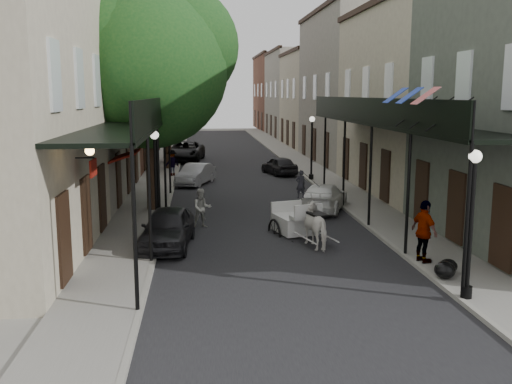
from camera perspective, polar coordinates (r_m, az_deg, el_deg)
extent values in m
plane|color=gray|center=(16.06, 3.55, -8.93)|extent=(140.00, 140.00, 0.00)
cube|color=black|center=(35.47, -1.61, 1.48)|extent=(8.00, 90.00, 0.01)
cube|color=gray|center=(35.46, -9.70, 1.43)|extent=(2.20, 90.00, 0.12)
cube|color=gray|center=(36.15, 6.32, 1.67)|extent=(2.20, 90.00, 0.12)
cube|color=#BEB398|center=(45.42, -13.62, 9.69)|extent=(5.00, 80.00, 10.50)
cube|color=gray|center=(46.34, 8.28, 9.86)|extent=(5.00, 80.00, 10.50)
cube|color=black|center=(22.18, -12.28, 6.62)|extent=(2.20, 18.00, 0.12)
cube|color=black|center=(22.06, -9.60, 7.99)|extent=(0.06, 18.00, 1.00)
cylinder|color=black|center=(13.44, -12.05, -3.46)|extent=(0.10, 0.10, 4.00)
cylinder|color=black|center=(21.28, -9.72, 1.48)|extent=(0.10, 0.10, 4.00)
cylinder|color=black|center=(29.20, -8.65, 3.75)|extent=(0.10, 0.10, 4.00)
cube|color=black|center=(23.27, 13.17, 6.73)|extent=(2.20, 18.00, 0.12)
cube|color=black|center=(22.93, 10.71, 8.02)|extent=(0.06, 18.00, 1.00)
cylinder|color=black|center=(14.84, 20.37, -2.61)|extent=(0.10, 0.10, 4.00)
cylinder|color=black|center=(22.19, 11.36, 1.77)|extent=(0.10, 0.10, 4.00)
cylinder|color=black|center=(29.87, 6.89, 3.93)|extent=(0.10, 0.10, 4.00)
cylinder|color=#382619|center=(25.19, -10.52, 4.57)|extent=(0.44, 0.44, 5.60)
sphere|color=#154318|center=(25.11, -10.76, 12.05)|extent=(6.80, 6.80, 6.80)
sphere|color=#154318|center=(25.69, -7.60, 14.31)|extent=(5.10, 5.10, 5.10)
cylinder|color=#382619|center=(39.14, -8.82, 6.04)|extent=(0.44, 0.44, 5.04)
sphere|color=#154318|center=(39.06, -8.94, 10.34)|extent=(6.00, 6.00, 6.00)
sphere|color=#154318|center=(39.63, -7.16, 11.68)|extent=(4.50, 4.50, 4.50)
cylinder|color=black|center=(15.37, 20.29, -9.35)|extent=(0.28, 0.28, 0.30)
cylinder|color=black|center=(14.95, 20.64, -3.72)|extent=(0.12, 0.12, 3.40)
sphere|color=white|center=(14.65, 21.08, 3.34)|extent=(0.32, 0.32, 0.32)
cylinder|color=black|center=(21.63, -9.85, -3.38)|extent=(0.28, 0.28, 0.30)
cylinder|color=black|center=(21.33, -9.97, 0.68)|extent=(0.12, 0.12, 3.40)
sphere|color=white|center=(21.12, -10.12, 5.64)|extent=(0.32, 0.32, 0.32)
cylinder|color=black|center=(34.00, 5.54, 1.53)|extent=(0.28, 0.28, 0.30)
cylinder|color=black|center=(33.82, 5.58, 4.13)|extent=(0.12, 0.12, 3.40)
sphere|color=white|center=(33.68, 5.64, 7.26)|extent=(0.32, 0.32, 0.32)
imported|color=white|center=(19.45, 6.27, -3.37)|extent=(1.22, 1.89, 1.48)
torus|color=black|center=(21.50, 1.40, -2.54)|extent=(0.37, 1.14, 1.15)
torus|color=black|center=(22.07, 4.94, -2.24)|extent=(0.37, 1.14, 1.15)
torus|color=black|center=(20.50, 3.17, -3.93)|extent=(0.21, 0.60, 0.60)
torus|color=black|center=(20.96, 5.95, -3.66)|extent=(0.21, 0.60, 0.60)
cube|color=silver|center=(21.54, 3.39, -1.48)|extent=(1.62, 1.88, 0.63)
cube|color=silver|center=(20.61, 4.46, -0.74)|extent=(1.16, 0.75, 0.11)
cube|color=silver|center=(20.37, 4.74, -0.11)|extent=(1.06, 0.36, 0.45)
imported|color=black|center=(20.52, 4.48, 0.79)|extent=(0.42, 0.33, 1.01)
imported|color=#A7A79E|center=(22.17, -5.44, -1.63)|extent=(0.83, 0.70, 1.54)
imported|color=gray|center=(35.65, -8.42, 2.91)|extent=(1.18, 1.10, 1.60)
imported|color=gray|center=(17.86, 16.48, -3.81)|extent=(0.75, 1.20, 1.90)
imported|color=black|center=(19.56, -8.83, -3.56)|extent=(1.95, 4.06, 1.34)
imported|color=#9B9BA0|center=(32.69, -6.07, 1.76)|extent=(2.41, 3.83, 1.19)
imported|color=black|center=(44.19, -7.12, 4.07)|extent=(3.24, 5.82, 1.54)
imported|color=white|center=(25.52, 6.77, -0.52)|extent=(3.13, 4.46, 1.20)
imported|color=black|center=(36.64, 2.34, 2.68)|extent=(2.25, 3.73, 1.19)
ellipsoid|color=black|center=(16.67, 18.37, -7.40)|extent=(0.58, 0.58, 0.49)
ellipsoid|color=black|center=(17.19, 18.68, -7.04)|extent=(0.50, 0.50, 0.40)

